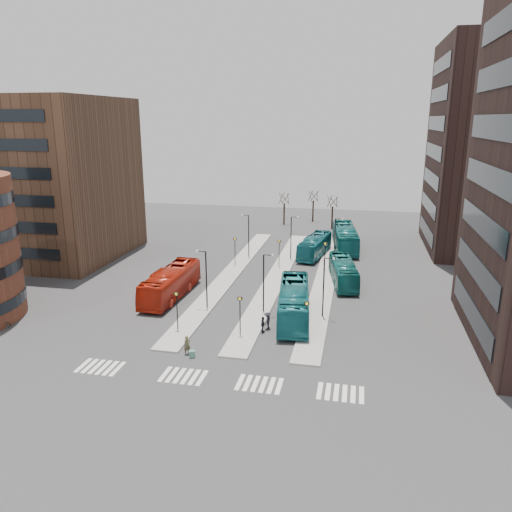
% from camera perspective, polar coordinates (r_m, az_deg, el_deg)
% --- Properties ---
extents(ground, '(160.00, 160.00, 0.00)m').
position_cam_1_polar(ground, '(36.44, -8.99, -16.54)').
color(ground, '#2E2E30').
rests_on(ground, ground).
extents(island_left, '(2.50, 45.00, 0.15)m').
position_cam_1_polar(island_left, '(63.70, -2.93, -2.02)').
color(island_left, gray).
rests_on(island_left, ground).
extents(island_mid, '(2.50, 45.00, 0.15)m').
position_cam_1_polar(island_mid, '(62.50, 2.41, -2.36)').
color(island_mid, gray).
rests_on(island_mid, ground).
extents(island_right, '(2.50, 45.00, 0.15)m').
position_cam_1_polar(island_right, '(61.87, 7.90, -2.68)').
color(island_right, gray).
rests_on(island_right, ground).
extents(suitcase, '(0.59, 0.53, 0.61)m').
position_cam_1_polar(suitcase, '(42.50, -7.32, -11.06)').
color(suitcase, navy).
rests_on(suitcase, ground).
extents(red_bus, '(3.12, 11.88, 3.29)m').
position_cam_1_polar(red_bus, '(55.95, -9.71, -3.04)').
color(red_bus, '#AA1E0D').
rests_on(red_bus, ground).
extents(teal_bus_a, '(4.23, 12.38, 3.38)m').
position_cam_1_polar(teal_bus_a, '(49.53, 4.34, -5.28)').
color(teal_bus_a, '#15636A').
rests_on(teal_bus_a, ground).
extents(teal_bus_b, '(4.19, 10.89, 2.96)m').
position_cam_1_polar(teal_bus_b, '(72.13, 6.73, 1.15)').
color(teal_bus_b, '#145B65').
rests_on(teal_bus_b, ground).
extents(teal_bus_c, '(4.10, 10.75, 2.92)m').
position_cam_1_polar(teal_bus_c, '(60.70, 9.94, -1.76)').
color(teal_bus_c, '#125B58').
rests_on(teal_bus_c, ground).
extents(teal_bus_d, '(4.51, 13.11, 3.58)m').
position_cam_1_polar(teal_bus_d, '(76.42, 10.15, 2.06)').
color(teal_bus_d, '#146667').
rests_on(teal_bus_d, ground).
extents(traveller, '(0.72, 0.68, 1.65)m').
position_cam_1_polar(traveller, '(42.88, -7.87, -10.06)').
color(traveller, '#4A472C').
rests_on(traveller, ground).
extents(commuter_a, '(0.88, 0.72, 1.67)m').
position_cam_1_polar(commuter_a, '(53.64, -11.25, -4.86)').
color(commuter_a, black).
rests_on(commuter_a, ground).
extents(commuter_b, '(0.39, 0.91, 1.55)m').
position_cam_1_polar(commuter_b, '(46.58, 0.78, -7.83)').
color(commuter_b, black).
rests_on(commuter_b, ground).
extents(commuter_c, '(0.74, 1.12, 1.63)m').
position_cam_1_polar(commuter_c, '(47.32, 1.33, -7.40)').
color(commuter_c, black).
rests_on(commuter_c, ground).
extents(bicycle_far, '(1.73, 0.95, 0.86)m').
position_cam_1_polar(bicycle_far, '(53.39, -27.09, -6.90)').
color(bicycle_far, gray).
rests_on(bicycle_far, ground).
extents(crosswalk_stripes, '(22.35, 2.40, 0.01)m').
position_cam_1_polar(crosswalk_stripes, '(39.19, -4.41, -13.90)').
color(crosswalk_stripes, silver).
rests_on(crosswalk_stripes, ground).
extents(office_block, '(25.00, 20.12, 22.00)m').
position_cam_1_polar(office_block, '(77.95, -24.34, 8.08)').
color(office_block, '#4D3424').
rests_on(office_block, ground).
extents(tower_far, '(20.12, 20.00, 30.00)m').
position_cam_1_polar(tower_far, '(81.44, 26.80, 10.90)').
color(tower_far, black).
rests_on(tower_far, ground).
extents(sign_poles, '(12.45, 22.12, 3.65)m').
position_cam_1_polar(sign_poles, '(55.29, 0.83, -2.21)').
color(sign_poles, black).
rests_on(sign_poles, ground).
extents(lamp_posts, '(14.04, 20.24, 6.12)m').
position_cam_1_polar(lamp_posts, '(59.52, 2.73, 0.24)').
color(lamp_posts, black).
rests_on(lamp_posts, ground).
extents(bare_trees, '(10.97, 8.14, 5.90)m').
position_cam_1_polar(bare_trees, '(93.29, 6.14, 5.22)').
color(bare_trees, black).
rests_on(bare_trees, ground).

